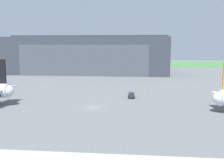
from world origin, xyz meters
The scene contains 4 objects.
ground_plane centered at (0.00, 0.00, 0.00)m, with size 440.00×440.00×0.00m, color slate.
grass_field_strip centered at (0.00, 163.40, 0.04)m, with size 440.00×56.00×0.08m, color #40843B.
maintenance_hangar centered at (-17.67, 87.35, 10.98)m, with size 95.15×36.26×22.88m.
stair_truck centered at (10.57, 13.81, 1.07)m, with size 2.41×4.04×1.97m.
Camera 1 is at (12.46, -70.90, 17.84)m, focal length 41.58 mm.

